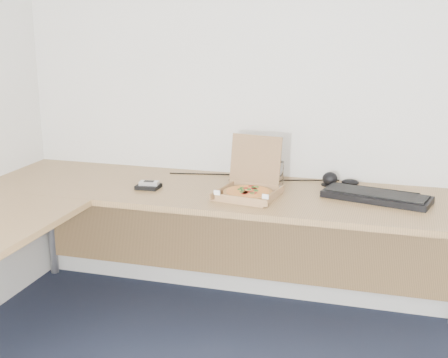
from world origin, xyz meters
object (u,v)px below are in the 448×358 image
(drinking_glass, at_px, (276,174))
(keyboard, at_px, (376,197))
(wallet, at_px, (148,187))
(pizza_box, at_px, (249,190))
(desk, at_px, (128,215))

(drinking_glass, relative_size, keyboard, 0.26)
(drinking_glass, bearing_deg, wallet, -160.72)
(pizza_box, bearing_deg, drinking_glass, 74.39)
(pizza_box, distance_m, wallet, 0.53)
(pizza_box, height_order, keyboard, pizza_box)
(pizza_box, xyz_separation_m, wallet, (-0.53, -0.01, -0.02))
(drinking_glass, distance_m, keyboard, 0.52)
(pizza_box, bearing_deg, wallet, -169.95)
(desk, xyz_separation_m, pizza_box, (0.49, 0.35, 0.06))
(keyboard, bearing_deg, desk, -143.59)
(desk, distance_m, pizza_box, 0.60)
(desk, relative_size, keyboard, 4.93)
(pizza_box, distance_m, drinking_glass, 0.23)
(pizza_box, xyz_separation_m, keyboard, (0.61, 0.11, -0.02))
(desk, bearing_deg, pizza_box, 35.83)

